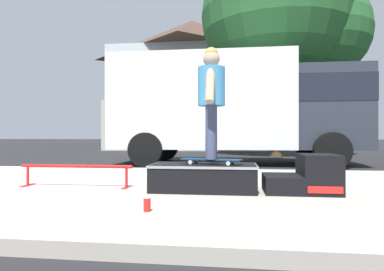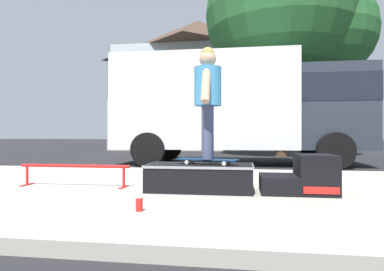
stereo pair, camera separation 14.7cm
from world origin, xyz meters
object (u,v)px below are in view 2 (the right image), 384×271
Objects in this scene: soda_can at (139,204)px; box_truck at (239,105)px; skater_kid at (208,93)px; street_tree_main at (290,18)px; skate_box at (200,176)px; grind_rail at (74,170)px; skateboard at (208,160)px; kicker_ramp at (304,177)px.

soda_can is 0.02× the size of box_truck.
skater_kid is 10.58m from street_tree_main.
skater_kid is (0.10, 0.00, 1.05)m from skate_box.
skateboard is at bearing -2.90° from grind_rail.
skater_kid is (1.85, -0.09, 1.00)m from grind_rail.
skate_box reaches higher than grind_rail.
kicker_ramp reaches higher than grind_rail.
street_tree_main is at bearing 76.42° from skateboard.
street_tree_main is (2.38, 9.47, 5.18)m from skate_box.
street_tree_main is at bearing 75.41° from soda_can.
skate_box is at bearing -94.47° from box_truck.
grind_rail is 0.23× the size of box_truck.
box_truck is (-0.83, 5.53, 1.39)m from kicker_ramp.
street_tree_main is at bearing 66.18° from grind_rail.
box_truck is 5.80m from street_tree_main.
box_truck reaches higher than skate_box.
street_tree_main reaches higher than skater_kid.
box_truck is at bearing 86.52° from skater_kid.
street_tree_main is (1.12, 9.47, 5.17)m from kicker_ramp.
skateboard is 10.94m from street_tree_main.
kicker_ramp reaches higher than skate_box.
skateboard is at bearing -103.58° from street_tree_main.
grind_rail is 0.18× the size of street_tree_main.
skateboard is 0.57× the size of skater_kid.
skateboard is (1.85, -0.09, 0.16)m from grind_rail.
box_truck is at bearing 86.52° from skateboard.
street_tree_main is at bearing 63.67° from box_truck.
grind_rail is 6.01m from box_truck.
skateboard is 6.39× the size of soda_can.
skateboard is at bearing 1.14° from skate_box.
box_truck reaches higher than soda_can.
box_truck is at bearing 82.94° from soda_can.
skate_box is at bearing -178.86° from skateboard.
skater_kid is 0.16× the size of street_tree_main.
skater_kid reaches higher than grind_rail.
skateboard is 5.67m from box_truck.
skateboard is at bearing 116.57° from skater_kid.
skate_box is 0.23m from skateboard.
skateboard is 0.09× the size of street_tree_main.
grind_rail is at bearing -111.94° from box_truck.
skater_kid reaches higher than skate_box.
street_tree_main reaches higher than box_truck.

